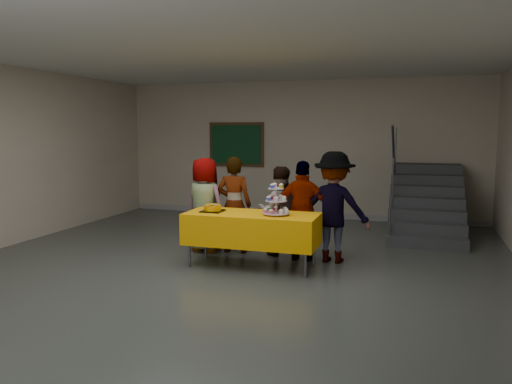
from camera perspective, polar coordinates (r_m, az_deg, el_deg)
room_shell at (r=6.30m, az=-5.31°, el=8.79°), size 10.00×10.04×3.02m
bake_table at (r=7.08m, az=-0.49°, el=-4.16°), size 1.88×0.78×0.77m
cupcake_stand at (r=6.89m, az=2.32°, el=-1.29°), size 0.38×0.38×0.44m
bear_cake at (r=7.22m, az=-4.97°, el=-1.78°), size 0.32×0.36×0.12m
schoolchild_a at (r=8.01m, az=-5.87°, el=-1.45°), size 0.84×0.66×1.50m
schoolchild_b at (r=7.89m, az=-2.51°, el=-1.45°), size 0.57×0.39×1.53m
schoolchild_c at (r=7.72m, az=2.66°, el=-2.18°), size 0.81×0.72×1.39m
schoolchild_d at (r=7.43m, az=5.42°, el=-2.17°), size 0.89×0.41×1.49m
schoolchild_e at (r=7.40m, az=8.89°, el=-1.72°), size 1.10×0.69×1.63m
staircase at (r=10.03m, az=18.81°, el=-1.57°), size 1.30×2.40×2.04m
noticeboard at (r=11.43m, az=-2.26°, el=5.45°), size 1.30×0.05×1.00m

